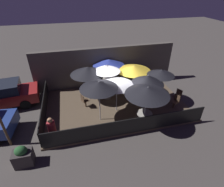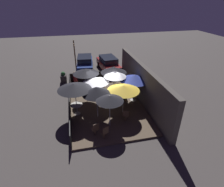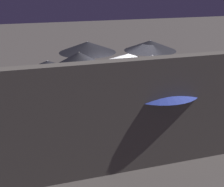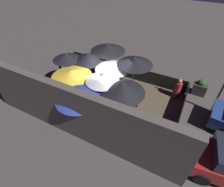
% 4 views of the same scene
% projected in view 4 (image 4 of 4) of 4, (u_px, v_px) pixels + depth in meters
% --- Properties ---
extents(ground_plane, '(60.00, 60.00, 0.00)m').
position_uv_depth(ground_plane, '(106.00, 99.00, 10.97)').
color(ground_plane, '#423D3A').
extents(patio_deck, '(8.90, 5.49, 0.12)m').
position_uv_depth(patio_deck, '(106.00, 99.00, 10.93)').
color(patio_deck, brown).
rests_on(patio_deck, ground_plane).
extents(building_wall, '(10.50, 0.36, 3.01)m').
position_uv_depth(building_wall, '(73.00, 114.00, 7.99)').
color(building_wall, '#4C4742').
rests_on(building_wall, ground_plane).
extents(fence_front, '(8.70, 0.05, 0.95)m').
position_uv_depth(fence_front, '(124.00, 71.00, 12.41)').
color(fence_front, black).
rests_on(fence_front, patio_deck).
extents(fence_side_left, '(0.05, 5.29, 0.95)m').
position_uv_depth(fence_side_left, '(180.00, 117.00, 9.03)').
color(fence_side_left, black).
rests_on(fence_side_left, patio_deck).
extents(patio_umbrella_0, '(2.28, 2.28, 2.22)m').
position_uv_depth(patio_umbrella_0, '(79.00, 95.00, 8.07)').
color(patio_umbrella_0, '#B2B2B7').
rests_on(patio_umbrella_0, patio_deck).
extents(patio_umbrella_1, '(2.28, 2.28, 2.41)m').
position_uv_depth(patio_umbrella_1, '(108.00, 48.00, 11.34)').
color(patio_umbrella_1, '#B2B2B7').
rests_on(patio_umbrella_1, patio_deck).
extents(patio_umbrella_2, '(1.72, 1.72, 2.44)m').
position_uv_depth(patio_umbrella_2, '(102.00, 77.00, 8.72)').
color(patio_umbrella_2, '#B2B2B7').
rests_on(patio_umbrella_2, patio_deck).
extents(patio_umbrella_3, '(1.93, 1.93, 2.32)m').
position_uv_depth(patio_umbrella_3, '(88.00, 57.00, 10.72)').
color(patio_umbrella_3, '#B2B2B7').
rests_on(patio_umbrella_3, patio_deck).
extents(patio_umbrella_4, '(1.71, 1.71, 2.24)m').
position_uv_depth(patio_umbrella_4, '(66.00, 57.00, 10.70)').
color(patio_umbrella_4, '#B2B2B7').
rests_on(patio_umbrella_4, patio_deck).
extents(patio_umbrella_5, '(1.99, 1.99, 2.18)m').
position_uv_depth(patio_umbrella_5, '(112.00, 66.00, 9.99)').
color(patio_umbrella_5, '#B2B2B7').
rests_on(patio_umbrella_5, patio_deck).
extents(patio_umbrella_6, '(2.24, 2.24, 2.15)m').
position_uv_depth(patio_umbrella_6, '(71.00, 73.00, 9.47)').
color(patio_umbrella_6, '#B2B2B7').
rests_on(patio_umbrella_6, patio_deck).
extents(patio_umbrella_7, '(2.04, 2.04, 2.50)m').
position_uv_depth(patio_umbrella_7, '(135.00, 61.00, 9.81)').
color(patio_umbrella_7, '#B2B2B7').
rests_on(patio_umbrella_7, patio_deck).
extents(patio_umbrella_8, '(2.17, 2.17, 2.37)m').
position_uv_depth(patio_umbrella_8, '(123.00, 88.00, 8.25)').
color(patio_umbrella_8, '#B2B2B7').
rests_on(patio_umbrella_8, patio_deck).
extents(dining_table_0, '(0.93, 0.93, 0.77)m').
position_uv_depth(dining_table_0, '(82.00, 115.00, 8.96)').
color(dining_table_0, '#9E998E').
rests_on(dining_table_0, patio_deck).
extents(dining_table_1, '(0.84, 0.84, 0.78)m').
position_uv_depth(dining_table_1, '(108.00, 69.00, 12.36)').
color(dining_table_1, '#9E998E').
rests_on(dining_table_1, patio_deck).
extents(dining_table_2, '(0.94, 0.94, 0.73)m').
position_uv_depth(dining_table_2, '(104.00, 102.00, 9.79)').
color(dining_table_2, '#9E998E').
rests_on(dining_table_2, patio_deck).
extents(patio_chair_0, '(0.54, 0.54, 0.94)m').
position_uv_depth(patio_chair_0, '(62.00, 88.00, 10.86)').
color(patio_chair_0, '#4C3828').
rests_on(patio_chair_0, patio_deck).
extents(patio_chair_1, '(0.54, 0.54, 0.95)m').
position_uv_depth(patio_chair_1, '(62.00, 69.00, 12.48)').
color(patio_chair_1, '#4C3828').
rests_on(patio_chair_1, patio_deck).
extents(patio_chair_2, '(0.53, 0.53, 0.91)m').
position_uv_depth(patio_chair_2, '(84.00, 102.00, 9.89)').
color(patio_chair_2, '#4C3828').
rests_on(patio_chair_2, patio_deck).
extents(patio_chair_3, '(0.52, 0.52, 0.92)m').
position_uv_depth(patio_chair_3, '(71.00, 68.00, 12.66)').
color(patio_chair_3, '#4C3828').
rests_on(patio_chair_3, patio_deck).
extents(patio_chair_4, '(0.53, 0.53, 0.94)m').
position_uv_depth(patio_chair_4, '(135.00, 104.00, 9.73)').
color(patio_chair_4, '#4C3828').
rests_on(patio_chair_4, patio_deck).
extents(patron_0, '(0.45, 0.45, 1.34)m').
position_uv_depth(patron_0, '(178.00, 89.00, 10.60)').
color(patron_0, maroon).
rests_on(patron_0, patio_deck).
extents(planter_box, '(0.81, 0.56, 1.08)m').
position_uv_depth(planter_box, '(200.00, 88.00, 11.10)').
color(planter_box, '#332D2D').
rests_on(planter_box, ground_plane).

